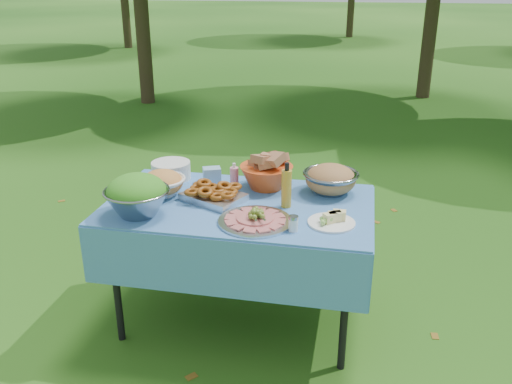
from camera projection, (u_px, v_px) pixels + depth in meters
ground at (240, 319)px, 3.27m from camera, size 80.00×80.00×0.00m
picnic_table at (240, 264)px, 3.13m from camera, size 1.46×0.86×0.76m
salad_bowl at (137, 195)px, 2.81m from camera, size 0.45×0.45×0.22m
pasta_bowl_white at (162, 183)px, 3.08m from camera, size 0.28×0.28×0.15m
plate_stack at (171, 170)px, 3.33m from camera, size 0.30×0.30×0.11m
wipes_box at (212, 175)px, 3.27m from camera, size 0.13×0.11×0.09m
sanitizer_bottle at (234, 175)px, 3.20m from camera, size 0.06×0.06×0.14m
bread_bowl at (266, 171)px, 3.17m from camera, size 0.34×0.34×0.21m
pasta_bowl_steel at (331, 179)px, 3.11m from camera, size 0.39×0.39×0.17m
fried_tray at (213, 194)px, 3.02m from camera, size 0.39×0.35×0.08m
charcuterie_platter at (255, 215)px, 2.74m from camera, size 0.39×0.39×0.09m
oil_bottle at (287, 185)px, 2.90m from camera, size 0.07×0.07×0.25m
cheese_plate at (332, 218)px, 2.73m from camera, size 0.32×0.32×0.07m
shaker at (293, 224)px, 2.65m from camera, size 0.06×0.06×0.08m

